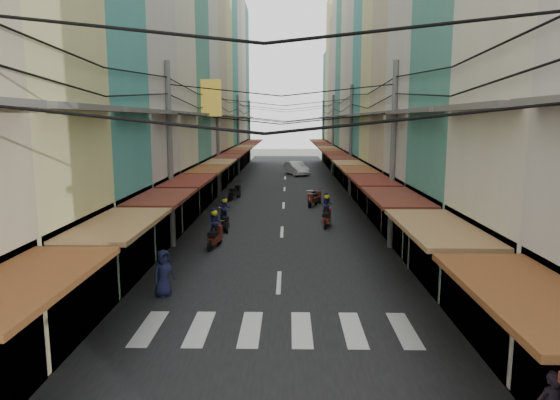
# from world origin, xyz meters

# --- Properties ---
(ground) EXTENTS (160.00, 160.00, 0.00)m
(ground) POSITION_xyz_m (0.00, 0.00, 0.00)
(ground) COLOR slate
(ground) RESTS_ON ground
(road) EXTENTS (10.00, 80.00, 0.02)m
(road) POSITION_xyz_m (0.00, 20.00, 0.01)
(road) COLOR black
(road) RESTS_ON ground
(sidewalk_left) EXTENTS (3.00, 80.00, 0.06)m
(sidewalk_left) POSITION_xyz_m (-6.50, 20.00, 0.03)
(sidewalk_left) COLOR slate
(sidewalk_left) RESTS_ON ground
(sidewalk_right) EXTENTS (3.00, 80.00, 0.06)m
(sidewalk_right) POSITION_xyz_m (6.50, 20.00, 0.03)
(sidewalk_right) COLOR slate
(sidewalk_right) RESTS_ON ground
(crosswalk) EXTENTS (7.55, 2.40, 0.01)m
(crosswalk) POSITION_xyz_m (-0.00, -6.00, 0.03)
(crosswalk) COLOR silver
(crosswalk) RESTS_ON ground
(building_row_left) EXTENTS (7.80, 67.67, 23.70)m
(building_row_left) POSITION_xyz_m (-7.92, 16.56, 9.78)
(building_row_left) COLOR beige
(building_row_left) RESTS_ON ground
(building_row_right) EXTENTS (7.80, 68.98, 22.59)m
(building_row_right) POSITION_xyz_m (7.92, 16.45, 9.41)
(building_row_right) COLOR teal
(building_row_right) RESTS_ON ground
(utility_poles) EXTENTS (10.20, 66.13, 8.20)m
(utility_poles) POSITION_xyz_m (0.00, 15.01, 6.59)
(utility_poles) COLOR slate
(utility_poles) RESTS_ON ground
(white_car) EXTENTS (5.29, 3.52, 1.74)m
(white_car) POSITION_xyz_m (1.12, 32.70, 0.00)
(white_car) COLOR silver
(white_car) RESTS_ON ground
(bicycle) EXTENTS (1.65, 1.09, 1.06)m
(bicycle) POSITION_xyz_m (7.15, 0.28, 0.00)
(bicycle) COLOR black
(bicycle) RESTS_ON ground
(moving_scooters) EXTENTS (6.39, 15.70, 1.85)m
(moving_scooters) POSITION_xyz_m (-0.76, 8.60, 0.53)
(moving_scooters) COLOR black
(moving_scooters) RESTS_ON ground
(parked_scooters) EXTENTS (12.75, 11.91, 0.96)m
(parked_scooters) POSITION_xyz_m (4.39, -3.48, 0.47)
(parked_scooters) COLOR black
(parked_scooters) RESTS_ON ground
(pedestrians) EXTENTS (11.99, 26.57, 2.15)m
(pedestrians) POSITION_xyz_m (-4.38, 2.12, 1.00)
(pedestrians) COLOR black
(pedestrians) RESTS_ON ground
(market_umbrella) EXTENTS (2.43, 2.43, 2.57)m
(market_umbrella) POSITION_xyz_m (6.38, -5.30, 2.26)
(market_umbrella) COLOR #B2B2B7
(market_umbrella) RESTS_ON ground
(traffic_sign) EXTENTS (0.10, 0.67, 3.04)m
(traffic_sign) POSITION_xyz_m (4.92, -0.33, 2.23)
(traffic_sign) COLOR slate
(traffic_sign) RESTS_ON ground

